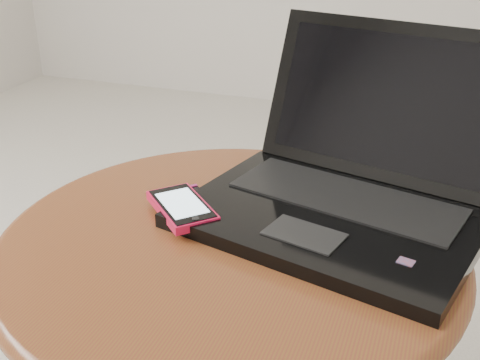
% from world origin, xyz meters
% --- Properties ---
extents(table, '(0.63, 0.63, 0.50)m').
position_xyz_m(table, '(-0.08, -0.09, 0.39)').
color(table, '#4F2D15').
rests_on(table, ground).
extents(laptop, '(0.46, 0.44, 0.24)m').
position_xyz_m(laptop, '(0.05, 0.03, 0.55)').
color(laptop, black).
rests_on(laptop, table).
extents(phone_black, '(0.12, 0.12, 0.01)m').
position_xyz_m(phone_black, '(-0.16, -0.04, 0.51)').
color(phone_black, black).
rests_on(phone_black, table).
extents(phone_pink, '(0.13, 0.13, 0.01)m').
position_xyz_m(phone_pink, '(-0.16, -0.07, 0.52)').
color(phone_pink, '#EE1445').
rests_on(phone_pink, phone_black).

